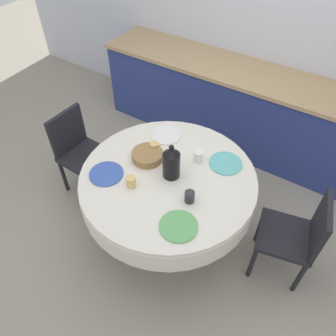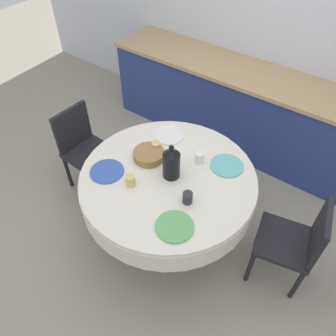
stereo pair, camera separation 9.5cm
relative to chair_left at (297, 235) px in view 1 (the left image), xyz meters
The scene contains 16 objects.
ground_plane 1.12m from the chair_left, 167.41° to the right, with size 12.00×12.00×0.00m, color #9E937F.
wall_back 2.06m from the chair_left, 121.57° to the left, with size 7.00×0.05×2.60m.
kitchen_counter 1.61m from the chair_left, 127.81° to the left, with size 3.24×0.64×0.89m.
dining_table 1.02m from the chair_left, 167.41° to the right, with size 1.35×1.35×0.73m.
chair_left is the anchor object (origin of this frame).
chair_right 2.01m from the chair_left, behind, with size 0.41×0.41×0.84m.
plate_near_left 1.49m from the chair_left, 161.41° to the right, with size 0.26×0.26×0.01m, color #3856AD.
cup_near_left 1.28m from the chair_left, 158.53° to the right, with size 0.07×0.07×0.09m, color #DBB766.
plate_near_right 0.93m from the chair_left, 140.03° to the right, with size 0.26×0.26×0.01m, color #5BA85B.
cup_near_right 0.86m from the chair_left, 154.72° to the right, with size 0.07×0.07×0.09m, color #28282D.
plate_far_left 1.30m from the chair_left, behind, with size 0.26×0.26×0.01m, color white.
cup_far_left 1.26m from the chair_left, behind, with size 0.07×0.07×0.09m, color #DBB766.
plate_far_right 0.74m from the chair_left, 169.35° to the left, with size 0.26×0.26×0.01m, color #60BCB7.
cup_far_right 0.93m from the chair_left, behind, with size 0.07×0.07×0.09m, color white.
coffee_carafe 1.07m from the chair_left, 168.12° to the right, with size 0.13×0.13×0.30m.
bread_basket 1.27m from the chair_left, behind, with size 0.25×0.25×0.07m, color olive.
Camera 1 is at (0.92, -1.42, 2.53)m, focal length 35.00 mm.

